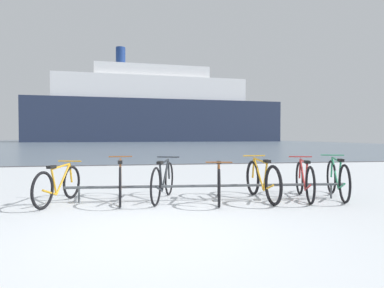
% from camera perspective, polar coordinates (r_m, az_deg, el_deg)
% --- Properties ---
extents(ground, '(80.00, 132.00, 0.08)m').
position_cam_1_polar(ground, '(58.12, -9.31, 0.07)').
color(ground, silver).
extents(bike_rack, '(5.33, 0.46, 0.31)m').
position_cam_1_polar(bike_rack, '(6.30, 3.03, -7.30)').
color(bike_rack, '#4C5156').
rests_on(bike_rack, ground).
extents(bicycle_0, '(0.60, 1.57, 0.75)m').
position_cam_1_polar(bicycle_0, '(6.48, -22.05, -6.54)').
color(bicycle_0, black).
rests_on(bicycle_0, ground).
extents(bicycle_1, '(0.46, 1.75, 0.83)m').
position_cam_1_polar(bicycle_1, '(6.34, -12.26, -6.32)').
color(bicycle_1, black).
rests_on(bicycle_1, ground).
extents(bicycle_2, '(0.65, 1.70, 0.81)m').
position_cam_1_polar(bicycle_2, '(6.36, -5.01, -6.35)').
color(bicycle_2, black).
rests_on(bicycle_2, ground).
extents(bicycle_3, '(0.55, 1.63, 0.78)m').
position_cam_1_polar(bicycle_3, '(6.20, 4.64, -6.67)').
color(bicycle_3, black).
rests_on(bicycle_3, ground).
extents(bicycle_4, '(0.46, 1.78, 0.83)m').
position_cam_1_polar(bicycle_4, '(6.50, 12.00, -6.15)').
color(bicycle_4, black).
rests_on(bicycle_4, ground).
extents(bicycle_5, '(0.62, 1.63, 0.81)m').
position_cam_1_polar(bicycle_5, '(6.79, 18.84, -5.94)').
color(bicycle_5, black).
rests_on(bicycle_5, ground).
extents(bicycle_6, '(0.67, 1.63, 0.84)m').
position_cam_1_polar(bicycle_6, '(7.12, 23.80, -5.55)').
color(bicycle_6, black).
rests_on(bicycle_6, ground).
extents(ferry_ship, '(59.39, 16.35, 22.10)m').
position_cam_1_polar(ferry_ship, '(80.58, -6.21, 5.72)').
color(ferry_ship, '#232D47').
rests_on(ferry_ship, ground).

